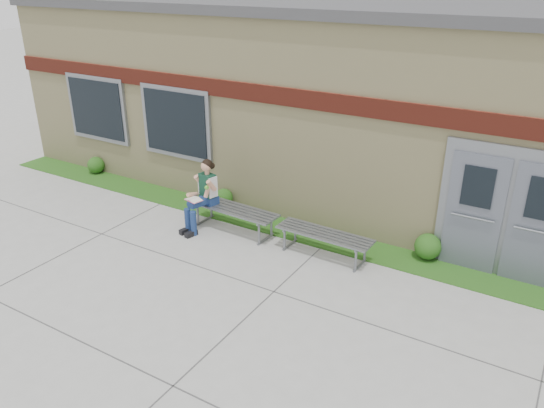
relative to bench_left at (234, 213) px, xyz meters
The scene contains 9 objects.
ground 2.20m from the bench_left, 67.49° to the right, with size 80.00×80.00×0.00m, color #9E9E99.
grass_strip 1.09m from the bench_left, 35.89° to the left, with size 16.00×0.80×0.02m, color #1C4412.
school_building 4.42m from the bench_left, 78.27° to the left, with size 16.20×6.22×4.20m.
bench_left is the anchor object (origin of this frame).
bench_right 2.00m from the bench_left, ahead, with size 1.81×0.55×0.47m.
girl 0.73m from the bench_left, 160.13° to the right, with size 0.53×0.89×1.43m.
shrub_west 4.97m from the bench_left, behind, with size 0.42×0.42×0.42m, color #1C4412.
shrub_mid 1.22m from the bench_left, 135.34° to the left, with size 0.40×0.40×0.40m, color #1C4412.
shrub_east 3.76m from the bench_left, 13.07° to the left, with size 0.48×0.48×0.48m, color #1C4412.
Camera 1 is at (4.75, -5.80, 4.85)m, focal length 35.00 mm.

